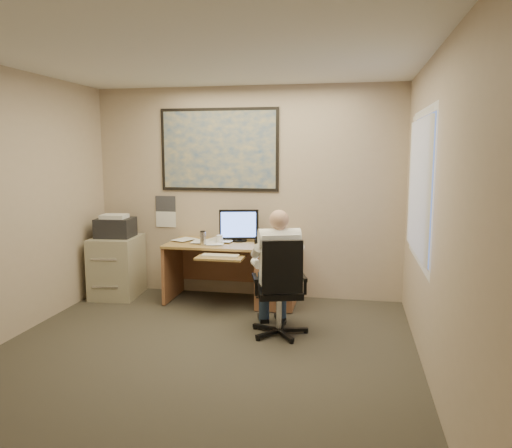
% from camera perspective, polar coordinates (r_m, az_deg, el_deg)
% --- Properties ---
extents(room_shell, '(4.00, 4.50, 2.70)m').
position_cam_1_polar(room_shell, '(4.30, -7.43, 1.18)').
color(room_shell, '#353129').
rests_on(room_shell, ground).
extents(desk, '(1.60, 0.97, 1.15)m').
position_cam_1_polar(desk, '(6.22, 0.30, -5.05)').
color(desk, '#A88448').
rests_on(desk, ground).
extents(world_map, '(1.56, 0.03, 1.06)m').
position_cam_1_polar(world_map, '(6.50, -4.26, 8.46)').
color(world_map, '#1E4C93').
rests_on(world_map, room_shell).
extents(wall_calendar, '(0.28, 0.01, 0.42)m').
position_cam_1_polar(wall_calendar, '(6.79, -10.28, 1.41)').
color(wall_calendar, white).
rests_on(wall_calendar, room_shell).
extents(window_blinds, '(0.06, 1.40, 1.30)m').
position_cam_1_polar(window_blinds, '(4.90, 18.27, 4.04)').
color(window_blinds, beige).
rests_on(window_blinds, room_shell).
extents(filing_cabinet, '(0.61, 0.71, 1.08)m').
position_cam_1_polar(filing_cabinet, '(6.77, -15.61, -4.09)').
color(filing_cabinet, '#A6A086').
rests_on(filing_cabinet, ground).
extents(office_chair, '(0.76, 0.76, 1.03)m').
position_cam_1_polar(office_chair, '(5.17, 2.42, -9.49)').
color(office_chair, black).
rests_on(office_chair, ground).
extents(person, '(0.76, 0.90, 1.29)m').
position_cam_1_polar(person, '(5.15, 2.72, -5.55)').
color(person, white).
rests_on(person, office_chair).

